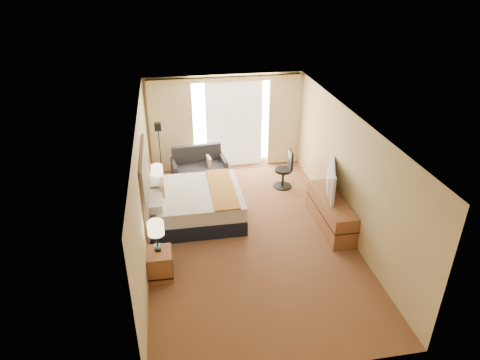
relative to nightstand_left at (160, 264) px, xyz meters
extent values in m
cube|color=maroon|center=(1.87, 1.05, -0.28)|extent=(4.20, 7.00, 0.02)
cube|color=silver|center=(1.87, 1.05, 2.33)|extent=(4.20, 7.00, 0.02)
cube|color=#D7BF83|center=(1.87, 4.55, 1.02)|extent=(4.20, 0.02, 2.60)
cube|color=#D7BF83|center=(1.87, -2.45, 1.02)|extent=(4.20, 0.02, 2.60)
cube|color=#D7BF83|center=(-0.23, 1.05, 1.02)|extent=(0.02, 7.00, 2.60)
cube|color=#D7BF83|center=(3.97, 1.05, 1.02)|extent=(0.02, 7.00, 2.60)
cube|color=black|center=(-0.19, 1.25, 1.01)|extent=(0.06, 1.85, 1.50)
cube|color=brown|center=(0.00, 0.00, 0.00)|extent=(0.45, 0.52, 0.55)
cube|color=brown|center=(0.00, 2.50, 0.00)|extent=(0.45, 0.52, 0.55)
cube|color=brown|center=(3.70, 1.05, 0.07)|extent=(0.50, 1.80, 0.70)
cube|color=white|center=(2.12, 4.52, 1.04)|extent=(2.30, 0.02, 2.30)
cube|color=beige|center=(0.42, 4.43, 0.99)|extent=(1.15, 0.09, 2.50)
cube|color=beige|center=(3.52, 4.43, 0.99)|extent=(0.90, 0.09, 2.50)
cube|color=white|center=(2.12, 4.48, 0.99)|extent=(1.55, 0.04, 2.50)
cube|color=#D7BF83|center=(1.87, 4.39, 2.25)|extent=(4.00, 0.16, 0.12)
cube|color=black|center=(0.82, 1.90, -0.10)|extent=(2.05, 1.85, 0.34)
cube|color=silver|center=(0.82, 1.90, 0.21)|extent=(2.00, 1.80, 0.29)
cube|color=silver|center=(0.90, 1.90, 0.38)|extent=(1.87, 1.87, 0.07)
cube|color=#B6732A|center=(1.42, 1.90, 0.43)|extent=(0.54, 1.87, 0.04)
cube|color=silver|center=(-0.03, 1.45, 0.50)|extent=(0.27, 0.76, 0.18)
cube|color=silver|center=(-0.03, 2.35, 0.50)|extent=(0.27, 0.76, 0.18)
cube|color=beige|center=(0.11, 1.90, 0.54)|extent=(0.10, 0.41, 0.35)
cube|color=#561B18|center=(1.06, 3.75, -0.15)|extent=(1.48, 0.90, 0.25)
cube|color=#2A2A2E|center=(1.07, 3.70, 0.06)|extent=(1.37, 0.74, 0.16)
cube|color=#2A2A2E|center=(1.03, 4.05, 0.33)|extent=(1.32, 0.28, 0.56)
cube|color=#2A2A2E|center=(0.41, 3.68, 0.09)|extent=(0.18, 0.76, 0.45)
cube|color=#2A2A2E|center=(1.71, 3.82, 0.09)|extent=(0.18, 0.76, 0.45)
cube|color=beige|center=(1.32, 3.73, 0.23)|extent=(0.12, 0.36, 0.32)
cube|color=black|center=(0.09, 3.55, -0.26)|extent=(0.22, 0.22, 0.02)
cylinder|color=black|center=(0.09, 3.55, 0.52)|extent=(0.03, 0.03, 1.55)
cube|color=black|center=(0.09, 3.55, 1.37)|extent=(0.16, 0.16, 0.18)
cylinder|color=black|center=(3.15, 3.01, -0.26)|extent=(0.48, 0.48, 0.03)
cylinder|color=black|center=(3.15, 3.01, -0.02)|extent=(0.06, 0.06, 0.43)
cylinder|color=black|center=(3.15, 3.01, 0.20)|extent=(0.42, 0.42, 0.07)
cube|color=black|center=(3.32, 3.00, 0.48)|extent=(0.07, 0.39, 0.48)
cube|color=black|center=(-0.01, 0.05, 0.30)|extent=(0.10, 0.10, 0.04)
cylinder|color=black|center=(-0.01, 0.05, 0.50)|extent=(0.03, 0.03, 0.37)
cylinder|color=beige|center=(-0.01, 0.05, 0.77)|extent=(0.29, 0.29, 0.25)
cube|color=black|center=(0.01, 2.52, 0.29)|extent=(0.09, 0.09, 0.04)
cylinder|color=black|center=(0.01, 2.52, 0.48)|extent=(0.03, 0.03, 0.33)
cylinder|color=beige|center=(0.01, 2.52, 0.71)|extent=(0.26, 0.26, 0.22)
cube|color=#80AAC6|center=(-0.02, 0.09, 0.32)|extent=(0.13, 0.13, 0.10)
cube|color=black|center=(0.11, 2.53, 0.31)|extent=(0.22, 0.20, 0.07)
imported|color=black|center=(3.65, 1.30, 0.75)|extent=(0.52, 1.13, 0.66)
camera|label=1|loc=(0.39, -6.43, 5.07)|focal=32.00mm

